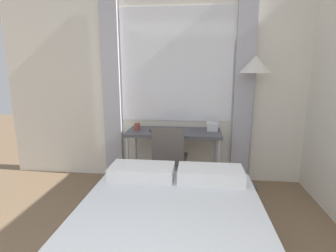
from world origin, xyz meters
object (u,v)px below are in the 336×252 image
desk (174,136)px  desk_chair (169,156)px  standing_lamp (255,74)px  book (163,130)px  telephone (212,126)px  mug (137,127)px

desk → desk_chair: desk_chair is taller
standing_lamp → book: bearing=-176.5°
standing_lamp → telephone: bearing=176.0°
desk_chair → telephone: telephone is taller
desk → book: size_ratio=3.59×
standing_lamp → telephone: (-0.49, 0.03, -0.67)m
telephone → book: size_ratio=0.47×
desk_chair → standing_lamp: size_ratio=0.52×
standing_lamp → desk_chair: bearing=-163.1°
desk → mug: size_ratio=13.39×
standing_lamp → telephone: 0.83m
standing_lamp → book: 1.33m
desk_chair → standing_lamp: standing_lamp is taller
desk → standing_lamp: size_ratio=0.71×
telephone → mug: (-0.98, -0.07, -0.01)m
desk_chair → book: desk_chair is taller
standing_lamp → book: (-1.13, -0.07, -0.71)m
standing_lamp → book: size_ratio=5.09×
desk_chair → telephone: (0.52, 0.34, 0.31)m
standing_lamp → mug: bearing=-178.4°
telephone → mug: size_ratio=1.77×
desk → book: 0.17m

